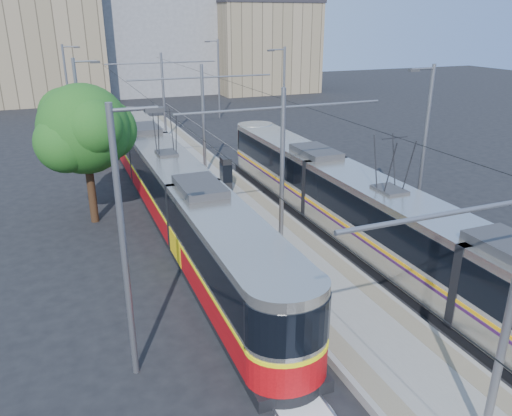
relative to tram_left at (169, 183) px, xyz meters
name	(u,v)px	position (x,y,z in m)	size (l,w,h in m)	color
ground	(385,352)	(3.60, -14.58, -1.71)	(160.00, 160.00, 0.00)	black
platform	(219,189)	(3.60, 2.42, -1.56)	(4.00, 50.00, 0.30)	gray
tactile_strip_left	(196,189)	(2.15, 2.42, -1.40)	(0.70, 50.00, 0.01)	gray
tactile_strip_right	(242,184)	(5.05, 2.42, -1.40)	(0.70, 50.00, 0.01)	gray
rails	(220,191)	(3.60, 2.42, -1.69)	(8.71, 70.00, 0.03)	gray
tram_left	(169,183)	(0.00, 0.00, 0.00)	(2.43, 31.52, 5.50)	black
tram_right	(386,223)	(7.20, -9.32, 0.15)	(2.43, 31.69, 5.50)	black
catenary	(234,127)	(3.60, -0.42, 2.82)	(9.20, 70.00, 7.00)	slate
street_lamps	(199,112)	(3.60, 6.42, 2.48)	(15.18, 38.22, 8.00)	slate
shelter	(226,173)	(3.76, 1.57, -0.34)	(0.64, 0.96, 2.03)	black
tree	(90,130)	(-3.64, 0.43, 3.07)	(4.86, 4.50, 7.07)	#382314
building_left	(33,38)	(-6.40, 45.42, 6.03)	(16.32, 12.24, 15.44)	gray
building_centre	(156,34)	(9.60, 49.42, 6.15)	(18.36, 14.28, 15.68)	gray
building_right	(263,47)	(23.60, 43.42, 4.50)	(14.28, 10.20, 12.39)	gray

